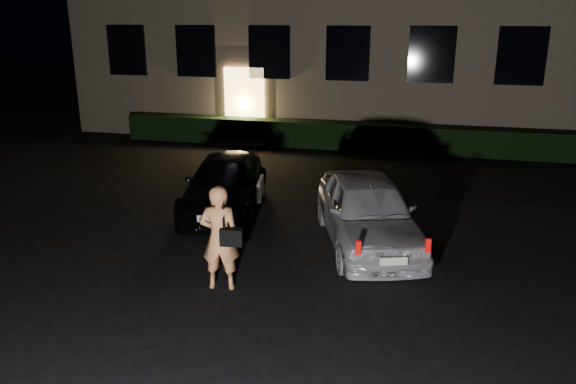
# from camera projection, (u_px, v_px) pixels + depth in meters

# --- Properties ---
(ground) EXTENTS (80.00, 80.00, 0.00)m
(ground) POSITION_uv_depth(u_px,v_px,m) (242.00, 296.00, 8.65)
(ground) COLOR black
(ground) RESTS_ON ground
(hedge) EXTENTS (15.00, 0.70, 0.85)m
(hedge) POSITION_uv_depth(u_px,v_px,m) (343.00, 136.00, 18.25)
(hedge) COLOR black
(hedge) RESTS_ON ground
(sedan) EXTENTS (2.33, 4.18, 1.15)m
(sedan) POSITION_uv_depth(u_px,v_px,m) (225.00, 184.00, 12.44)
(sedan) COLOR black
(sedan) RESTS_ON ground
(hatch) EXTENTS (2.71, 4.17, 1.32)m
(hatch) POSITION_uv_depth(u_px,v_px,m) (367.00, 211.00, 10.45)
(hatch) COLOR silver
(hatch) RESTS_ON ground
(man) EXTENTS (0.75, 0.50, 1.70)m
(man) POSITION_uv_depth(u_px,v_px,m) (220.00, 237.00, 8.69)
(man) COLOR #F49B5E
(man) RESTS_ON ground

